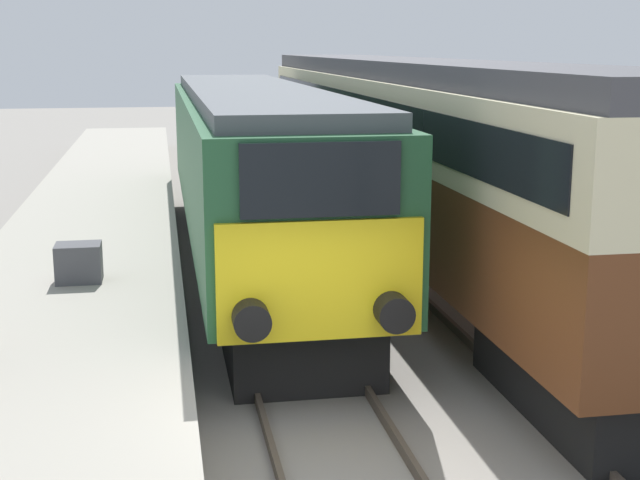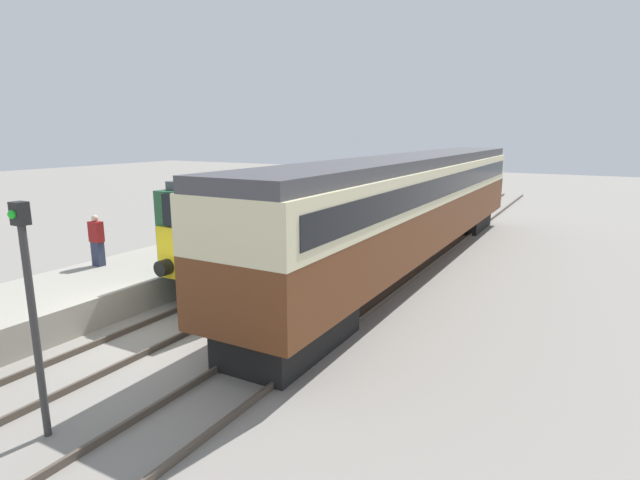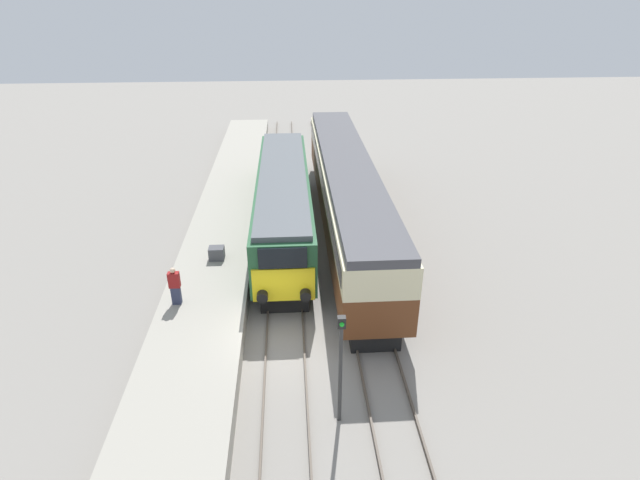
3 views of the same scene
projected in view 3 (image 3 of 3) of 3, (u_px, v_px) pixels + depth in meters
ground_plane at (285, 349)px, 18.84m from camera, size 120.00×120.00×0.00m
platform_left at (220, 244)px, 25.57m from camera, size 3.50×50.00×0.84m
rails_near_track at (285, 279)px, 23.25m from camera, size 1.51×60.00×0.14m
rails_far_track at (357, 276)px, 23.44m from camera, size 1.50×60.00×0.14m
locomotive at (283, 200)px, 26.49m from camera, size 2.70×16.17×3.66m
passenger_carriage at (346, 188)px, 26.80m from camera, size 2.75×21.70×4.18m
person_on_platform at (175, 286)px, 19.72m from camera, size 0.44×0.26×1.64m
signal_post at (341, 362)px, 14.71m from camera, size 0.24×0.28×3.96m
luggage_crate at (217, 253)px, 23.23m from camera, size 0.70×0.56×0.60m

